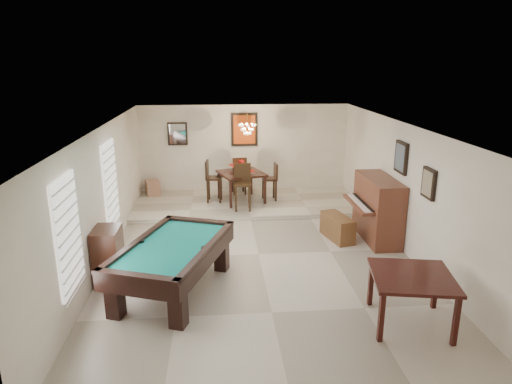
{
  "coord_description": "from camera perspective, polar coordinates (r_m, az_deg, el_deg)",
  "views": [
    {
      "loc": [
        -0.8,
        -8.56,
        3.83
      ],
      "look_at": [
        0.0,
        0.6,
        1.15
      ],
      "focal_mm": 32.0,
      "sensor_mm": 36.0,
      "label": 1
    }
  ],
  "objects": [
    {
      "name": "ground_plane",
      "position": [
        9.41,
        0.32,
        -7.82
      ],
      "size": [
        6.0,
        9.0,
        0.02
      ],
      "primitive_type": "cube",
      "color": "beige"
    },
    {
      "name": "wall_back",
      "position": [
        13.32,
        -1.46,
        5.3
      ],
      "size": [
        6.0,
        0.04,
        2.6
      ],
      "primitive_type": "cube",
      "color": "silver",
      "rests_on": "ground_plane"
    },
    {
      "name": "wall_front",
      "position": [
        4.85,
        5.44,
        -15.27
      ],
      "size": [
        6.0,
        0.04,
        2.6
      ],
      "primitive_type": "cube",
      "color": "silver",
      "rests_on": "ground_plane"
    },
    {
      "name": "wall_left",
      "position": [
        9.19,
        -18.64,
        -0.6
      ],
      "size": [
        0.04,
        9.0,
        2.6
      ],
      "primitive_type": "cube",
      "color": "silver",
      "rests_on": "ground_plane"
    },
    {
      "name": "wall_right",
      "position": [
        9.7,
        18.28,
        0.29
      ],
      "size": [
        0.04,
        9.0,
        2.6
      ],
      "primitive_type": "cube",
      "color": "silver",
      "rests_on": "ground_plane"
    },
    {
      "name": "ceiling",
      "position": [
        8.68,
        0.35,
        8.11
      ],
      "size": [
        6.0,
        9.0,
        0.04
      ],
      "primitive_type": "cube",
      "color": "white",
      "rests_on": "wall_back"
    },
    {
      "name": "dining_step",
      "position": [
        12.42,
        -1.06,
        -1.42
      ],
      "size": [
        6.0,
        2.5,
        0.12
      ],
      "primitive_type": "cube",
      "color": "beige",
      "rests_on": "ground_plane"
    },
    {
      "name": "window_left_front",
      "position": [
        7.14,
        -22.43,
        -4.91
      ],
      "size": [
        0.06,
        1.0,
        1.7
      ],
      "primitive_type": "cube",
      "color": "white",
      "rests_on": "wall_left"
    },
    {
      "name": "window_left_rear",
      "position": [
        9.72,
        -17.73,
        0.99
      ],
      "size": [
        0.06,
        1.0,
        1.7
      ],
      "primitive_type": "cube",
      "color": "white",
      "rests_on": "wall_left"
    },
    {
      "name": "pool_table",
      "position": [
        7.97,
        -10.28,
        -9.38
      ],
      "size": [
        2.13,
        2.82,
        0.84
      ],
      "primitive_type": null,
      "rotation": [
        0.0,
        0.0,
        -0.35
      ],
      "color": "black",
      "rests_on": "ground_plane"
    },
    {
      "name": "square_table",
      "position": [
        7.32,
        18.72,
        -12.61
      ],
      "size": [
        1.35,
        1.35,
        0.8
      ],
      "primitive_type": null,
      "rotation": [
        0.0,
        0.0,
        -0.18
      ],
      "color": "black",
      "rests_on": "ground_plane"
    },
    {
      "name": "upright_piano",
      "position": [
        10.27,
        14.11,
        -2.05
      ],
      "size": [
        0.93,
        1.66,
        1.38
      ],
      "primitive_type": null,
      "color": "brown",
      "rests_on": "ground_plane"
    },
    {
      "name": "piano_bench",
      "position": [
        10.24,
        10.13,
        -4.37
      ],
      "size": [
        0.59,
        1.03,
        0.54
      ],
      "primitive_type": "cube",
      "rotation": [
        0.0,
        0.0,
        0.24
      ],
      "color": "brown",
      "rests_on": "ground_plane"
    },
    {
      "name": "apothecary_chest",
      "position": [
        8.54,
        -17.99,
        -7.54
      ],
      "size": [
        0.44,
        0.67,
        1.0
      ],
      "primitive_type": "cube",
      "color": "black",
      "rests_on": "ground_plane"
    },
    {
      "name": "dining_table",
      "position": [
        12.32,
        -1.83,
        0.94
      ],
      "size": [
        1.4,
        1.4,
        0.92
      ],
      "primitive_type": null,
      "rotation": [
        0.0,
        0.0,
        0.31
      ],
      "color": "black",
      "rests_on": "dining_step"
    },
    {
      "name": "flower_vase",
      "position": [
        12.18,
        -1.86,
        3.54
      ],
      "size": [
        0.16,
        0.16,
        0.23
      ],
      "primitive_type": null,
      "rotation": [
        0.0,
        0.0,
        0.23
      ],
      "color": "#B4150F",
      "rests_on": "dining_table"
    },
    {
      "name": "dining_chair_south",
      "position": [
        11.55,
        -1.69,
        0.56
      ],
      "size": [
        0.45,
        0.45,
        1.18
      ],
      "primitive_type": null,
      "rotation": [
        0.0,
        0.0,
        -0.03
      ],
      "color": "black",
      "rests_on": "dining_step"
    },
    {
      "name": "dining_chair_north",
      "position": [
        13.0,
        -2.18,
        2.12
      ],
      "size": [
        0.45,
        0.45,
        1.08
      ],
      "primitive_type": null,
      "rotation": [
        0.0,
        0.0,
        3.28
      ],
      "color": "black",
      "rests_on": "dining_step"
    },
    {
      "name": "dining_chair_west",
      "position": [
        12.3,
        -5.24,
        1.34
      ],
      "size": [
        0.46,
        0.46,
        1.12
      ],
      "primitive_type": null,
      "rotation": [
        0.0,
        0.0,
        1.46
      ],
      "color": "black",
      "rests_on": "dining_step"
    },
    {
      "name": "dining_chair_east",
      "position": [
        12.4,
        1.69,
        1.29
      ],
      "size": [
        0.4,
        0.4,
        1.02
      ],
      "primitive_type": null,
      "rotation": [
        0.0,
        0.0,
        -1.5
      ],
      "color": "black",
      "rests_on": "dining_step"
    },
    {
      "name": "corner_bench",
      "position": [
        13.3,
        -12.77,
        0.55
      ],
      "size": [
        0.47,
        0.54,
        0.41
      ],
      "primitive_type": "cube",
      "rotation": [
        0.0,
        0.0,
        0.28
      ],
      "color": "#A7755A",
      "rests_on": "dining_step"
    },
    {
      "name": "chandelier",
      "position": [
        11.9,
        -1.1,
        8.37
      ],
      "size": [
        0.44,
        0.44,
        0.6
      ],
      "primitive_type": null,
      "color": "#FFE5B2",
      "rests_on": "ceiling"
    },
    {
      "name": "back_painting",
      "position": [
        13.18,
        -1.47,
        7.83
      ],
      "size": [
        0.75,
        0.06,
        0.95
      ],
      "primitive_type": "cube",
      "color": "#D84C14",
      "rests_on": "wall_back"
    },
    {
      "name": "back_mirror",
      "position": [
        13.22,
        -9.78,
        7.18
      ],
      "size": [
        0.55,
        0.06,
        0.65
      ],
      "primitive_type": "cube",
      "color": "white",
      "rests_on": "wall_back"
    },
    {
      "name": "right_picture_upper",
      "position": [
        9.81,
        17.7,
        4.14
      ],
      "size": [
        0.06,
        0.55,
        0.65
      ],
      "primitive_type": "cube",
      "color": "slate",
      "rests_on": "wall_right"
    },
    {
      "name": "right_picture_lower",
      "position": [
        8.7,
        20.78,
        1.02
      ],
      "size": [
        0.06,
        0.45,
        0.55
      ],
      "primitive_type": "cube",
      "color": "gray",
      "rests_on": "wall_right"
    }
  ]
}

